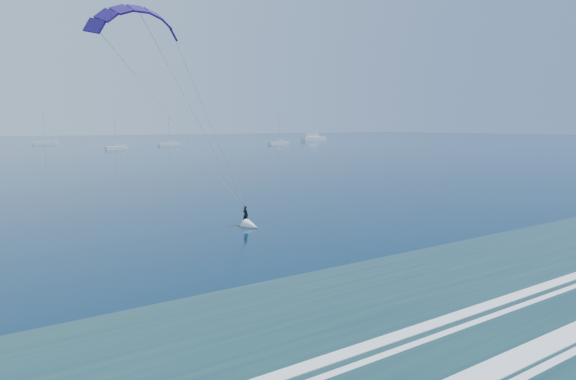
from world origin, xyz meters
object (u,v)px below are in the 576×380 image
(motor_yacht, at_px, (313,138))
(sailboat_3, at_px, (116,148))
(sailboat_4, at_px, (45,143))
(sailboat_6, at_px, (279,143))
(kitesurfer_rig, at_px, (200,125))
(sailboat_5, at_px, (169,144))

(motor_yacht, distance_m, sailboat_3, 128.38)
(sailboat_4, relative_size, sailboat_6, 1.04)
(kitesurfer_rig, height_order, sailboat_4, kitesurfer_rig)
(sailboat_3, bearing_deg, motor_yacht, 19.31)
(sailboat_4, bearing_deg, sailboat_6, -35.56)
(kitesurfer_rig, bearing_deg, sailboat_5, 68.65)
(sailboat_3, bearing_deg, sailboat_4, 99.72)
(sailboat_4, height_order, sailboat_5, sailboat_4)
(sailboat_4, distance_m, sailboat_5, 59.40)
(motor_yacht, xyz_separation_m, sailboat_4, (-132.54, 23.98, -0.91))
(sailboat_3, xyz_separation_m, sailboat_6, (73.35, 5.86, 0.02))
(kitesurfer_rig, xyz_separation_m, sailboat_3, (37.64, 147.89, -7.99))
(kitesurfer_rig, height_order, motor_yacht, kitesurfer_rig)
(motor_yacht, relative_size, sailboat_6, 1.11)
(sailboat_4, height_order, sailboat_6, sailboat_4)
(kitesurfer_rig, relative_size, sailboat_4, 1.23)
(sailboat_5, bearing_deg, sailboat_6, -21.26)
(sailboat_5, bearing_deg, sailboat_3, -141.69)
(kitesurfer_rig, distance_m, sailboat_5, 183.70)
(sailboat_4, relative_size, sailboat_5, 1.11)
(sailboat_5, xyz_separation_m, sailboat_6, (44.18, -17.19, 0.01))
(kitesurfer_rig, relative_size, motor_yacht, 1.15)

